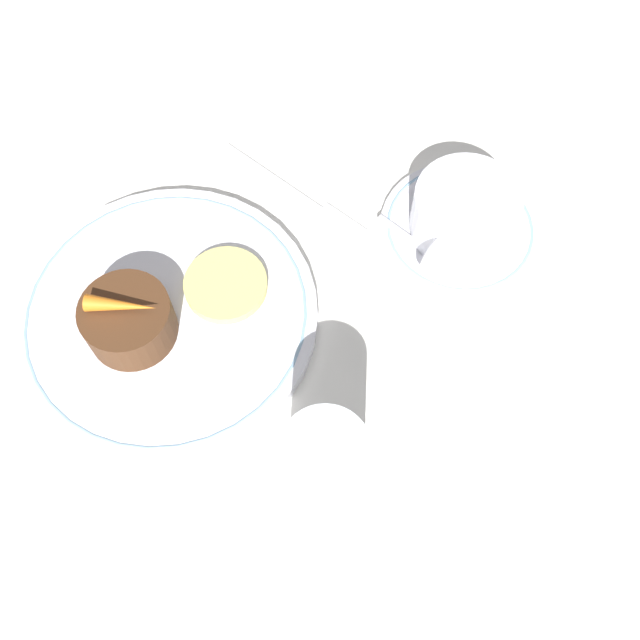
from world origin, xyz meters
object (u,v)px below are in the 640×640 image
dinner_plate (168,315)px  wine_glass (325,464)px  dessert_cake (129,321)px  fork (307,201)px  coffee_cup (464,212)px

dinner_plate → wine_glass: bearing=77.6°
wine_glass → dessert_cake: 0.22m
wine_glass → dinner_plate: bearing=-102.4°
fork → dessert_cake: (0.20, -0.04, 0.03)m
dinner_plate → coffee_cup: bearing=144.3°
dinner_plate → coffee_cup: 0.28m
fork → dessert_cake: 0.21m
dinner_plate → fork: 0.18m
wine_glass → dessert_cake: wine_glass is taller
dinner_plate → dessert_cake: 0.04m
dinner_plate → coffee_cup: (-0.23, 0.16, 0.03)m
dinner_plate → dessert_cake: (0.03, -0.01, 0.03)m
wine_glass → fork: 0.29m
dessert_cake → fork: bearing=169.5°
dessert_cake → coffee_cup: bearing=145.8°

